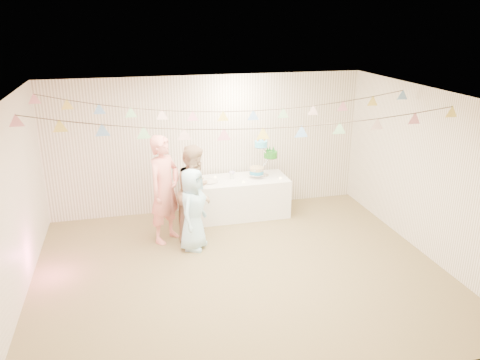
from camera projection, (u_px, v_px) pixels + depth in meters
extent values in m
plane|color=olive|center=(240.00, 270.00, 7.02)|extent=(6.00, 6.00, 0.00)
plane|color=silver|center=(240.00, 97.00, 6.15)|extent=(6.00, 6.00, 0.00)
plane|color=white|center=(208.00, 144.00, 8.87)|extent=(6.00, 6.00, 0.00)
plane|color=white|center=(305.00, 283.00, 4.30)|extent=(6.00, 6.00, 0.00)
plane|color=white|center=(10.00, 210.00, 5.91)|extent=(5.00, 5.00, 0.00)
plane|color=white|center=(427.00, 173.00, 7.26)|extent=(5.00, 5.00, 0.00)
cube|color=white|center=(235.00, 197.00, 8.83)|extent=(1.95, 0.78, 0.73)
cylinder|color=white|center=(210.00, 181.00, 8.54)|extent=(0.30, 0.30, 0.02)
imported|color=#FC9083|center=(165.00, 189.00, 7.69)|extent=(0.78, 0.78, 1.82)
imported|color=tan|center=(196.00, 192.00, 7.84)|extent=(0.95, 1.00, 1.63)
imported|color=#B4E8FF|center=(193.00, 209.00, 7.49)|extent=(0.71, 0.79, 1.36)
cylinder|color=#FFD88C|center=(194.00, 185.00, 8.38)|extent=(0.04, 0.04, 0.03)
cylinder|color=#FFD88C|center=(215.00, 177.00, 8.79)|extent=(0.04, 0.04, 0.03)
cylinder|color=#FFD88C|center=(243.00, 182.00, 8.52)|extent=(0.04, 0.04, 0.03)
cylinder|color=#FFD88C|center=(250.00, 173.00, 8.98)|extent=(0.04, 0.04, 0.03)
cylinder|color=#FFD88C|center=(280.00, 178.00, 8.72)|extent=(0.04, 0.04, 0.03)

